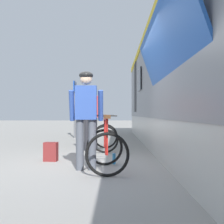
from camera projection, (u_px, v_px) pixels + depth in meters
ground_plane at (100, 166)px, 5.52m from camera, size 80.00×80.00×0.00m
cyclist_near_in_red at (91, 112)px, 7.84m from camera, size 0.64×0.35×1.76m
cyclist_far_in_blue at (86, 111)px, 5.11m from camera, size 0.62×0.32×1.76m
bicycle_near_teal at (105, 136)px, 7.83m from camera, size 0.73×1.08×0.99m
bicycle_far_red at (106, 148)px, 5.03m from camera, size 0.79×1.12×0.99m
backpack_on_platform at (51, 152)px, 6.05m from camera, size 0.30×0.21×0.40m
water_bottle_near_the_bikes at (114, 159)px, 5.69m from camera, size 0.07×0.07×0.21m
platform_sign_post at (75, 99)px, 12.02m from camera, size 0.08×0.70×2.40m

